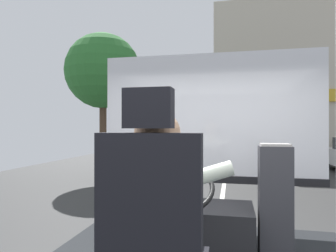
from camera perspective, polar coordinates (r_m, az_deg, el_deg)
ground at (r=10.78m, az=10.78°, el=-10.02°), size 18.00×44.00×0.06m
driver_seat at (r=1.55m, az=-2.63°, el=-21.79°), size 0.48×0.48×1.28m
bus_driver at (r=1.62m, az=-1.44°, el=-14.70°), size 0.77×0.56×0.77m
steering_console at (r=2.83m, az=4.28°, el=-18.42°), size 1.10×0.98×0.79m
fare_box at (r=2.71m, az=19.74°, el=-13.43°), size 0.26×0.21×0.96m
windshield_panel at (r=3.45m, az=7.95°, el=-1.12°), size 2.50×0.08×1.48m
street_tree at (r=10.96m, az=-12.28°, el=10.10°), size 2.64×2.64×5.12m
shop_building at (r=19.07m, az=28.94°, el=6.86°), size 12.82×5.24×8.30m
parked_car_green at (r=18.51m, az=27.79°, el=-3.82°), size 1.85×4.19×1.23m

